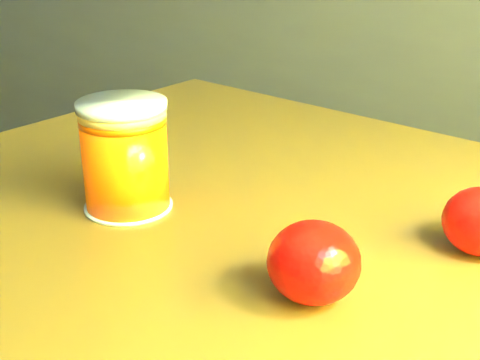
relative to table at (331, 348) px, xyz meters
The scene contains 4 objects.
kitchen_counter 1.54m from the table, 130.62° to the left, with size 3.15×0.60×0.90m, color #434448.
table is the anchor object (origin of this frame).
juice_glass 0.26m from the table, behind, with size 0.08×0.08×0.10m.
orange_front 0.14m from the table, 80.75° to the right, with size 0.07×0.07×0.06m, color #F00F04.
Camera 1 is at (1.18, -0.16, 1.02)m, focal length 50.00 mm.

